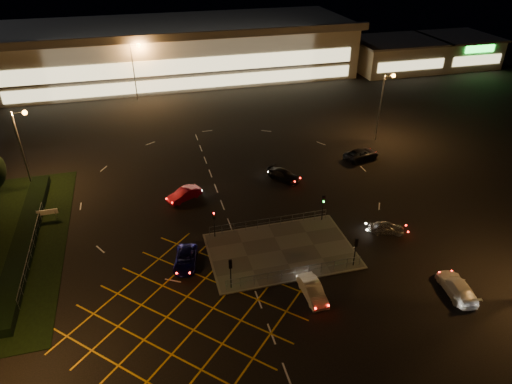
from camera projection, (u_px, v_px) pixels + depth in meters
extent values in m
plane|color=black|center=(257.00, 242.00, 47.06)|extent=(180.00, 180.00, 0.00)
cube|color=#4C4944|center=(281.00, 251.00, 45.81)|extent=(14.00, 9.00, 0.12)
cube|color=black|center=(25.00, 239.00, 46.67)|extent=(2.00, 26.00, 1.00)
cube|color=beige|center=(180.00, 51.00, 95.91)|extent=(70.00, 25.00, 10.00)
cube|color=slate|center=(178.00, 25.00, 93.24)|extent=(72.00, 26.50, 0.60)
cube|color=#FFEAA5|center=(188.00, 67.00, 85.50)|extent=(66.00, 0.20, 3.00)
cube|color=#FFEAA5|center=(190.00, 83.00, 87.14)|extent=(66.00, 0.20, 2.20)
cube|color=beige|center=(394.00, 55.00, 100.51)|extent=(18.00, 14.00, 6.00)
cube|color=slate|center=(397.00, 41.00, 98.90)|extent=(18.80, 14.80, 0.40)
cube|color=#FFEAA5|center=(411.00, 65.00, 94.87)|extent=(15.30, 0.20, 2.00)
cube|color=beige|center=(457.00, 51.00, 104.07)|extent=(14.00, 14.00, 6.00)
cube|color=slate|center=(460.00, 36.00, 102.45)|extent=(14.80, 14.80, 0.40)
cube|color=#FFEAA5|center=(477.00, 60.00, 98.43)|extent=(11.90, 0.20, 2.00)
cube|color=#19E533|center=(480.00, 49.00, 97.11)|extent=(7.00, 0.30, 1.40)
cylinder|color=slate|center=(22.00, 152.00, 54.09)|extent=(0.20, 0.20, 10.00)
cylinder|color=slate|center=(18.00, 113.00, 51.78)|extent=(1.40, 0.12, 0.12)
sphere|color=orange|center=(25.00, 113.00, 51.96)|extent=(0.56, 0.56, 0.56)
cylinder|color=slate|center=(380.00, 109.00, 66.41)|extent=(0.20, 0.20, 10.00)
cylinder|color=slate|center=(389.00, 76.00, 64.10)|extent=(1.40, 0.12, 0.12)
sphere|color=orange|center=(394.00, 76.00, 64.28)|extent=(0.56, 0.56, 0.56)
cylinder|color=slate|center=(134.00, 73.00, 82.08)|extent=(0.20, 0.20, 10.00)
cylinder|color=slate|center=(134.00, 45.00, 79.77)|extent=(1.40, 0.12, 0.12)
sphere|color=orange|center=(138.00, 45.00, 79.95)|extent=(0.56, 0.56, 0.56)
cylinder|color=slate|center=(335.00, 55.00, 92.62)|extent=(0.20, 0.20, 10.00)
cylinder|color=slate|center=(341.00, 31.00, 90.31)|extent=(1.40, 0.12, 0.12)
sphere|color=orange|center=(344.00, 31.00, 90.49)|extent=(0.56, 0.56, 0.56)
cylinder|color=black|center=(231.00, 275.00, 40.36)|extent=(0.10, 0.10, 3.00)
cube|color=black|center=(230.00, 264.00, 39.75)|extent=(0.28, 0.18, 0.90)
sphere|color=#19FF33|center=(230.00, 263.00, 39.86)|extent=(0.16, 0.16, 0.16)
cylinder|color=black|center=(355.00, 253.00, 43.03)|extent=(0.10, 0.10, 3.00)
cube|color=black|center=(356.00, 242.00, 42.41)|extent=(0.28, 0.18, 0.90)
sphere|color=#19FF33|center=(356.00, 242.00, 42.52)|extent=(0.16, 0.16, 0.16)
cylinder|color=black|center=(214.00, 225.00, 47.00)|extent=(0.10, 0.10, 3.00)
cube|color=black|center=(214.00, 215.00, 46.38)|extent=(0.28, 0.18, 0.90)
sphere|color=#FF0C0C|center=(214.00, 216.00, 46.27)|extent=(0.16, 0.16, 0.16)
cylinder|color=black|center=(323.00, 208.00, 49.66)|extent=(0.10, 0.10, 3.00)
cube|color=black|center=(324.00, 199.00, 49.05)|extent=(0.28, 0.18, 0.90)
sphere|color=#19FF33|center=(324.00, 200.00, 48.94)|extent=(0.16, 0.16, 0.16)
imported|color=#BABABA|center=(313.00, 290.00, 39.98)|extent=(1.56, 4.25, 1.39)
imported|color=#0E0D4E|center=(186.00, 259.00, 43.78)|extent=(3.06, 4.86, 1.25)
imported|color=black|center=(284.00, 175.00, 58.16)|extent=(4.08, 4.65, 1.29)
imported|color=#A0A3A7|center=(387.00, 228.00, 48.19)|extent=(3.98, 2.71, 1.26)
imported|color=maroon|center=(184.00, 194.00, 53.96)|extent=(4.48, 3.30, 1.41)
imported|color=black|center=(361.00, 154.00, 63.20)|extent=(5.58, 3.62, 1.43)
imported|color=silver|center=(457.00, 287.00, 40.31)|extent=(2.61, 5.13, 1.43)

